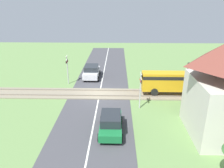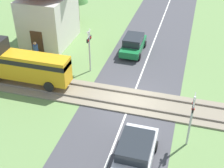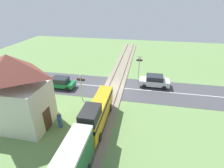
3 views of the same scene
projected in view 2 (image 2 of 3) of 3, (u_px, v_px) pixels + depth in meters
ground_plane at (131, 101)px, 21.41m from camera, size 60.00×60.00×0.00m
road_surface at (131, 101)px, 21.40m from camera, size 48.00×6.40×0.02m
track_bed at (131, 101)px, 21.37m from camera, size 2.80×48.00×0.24m
car_near_crossing at (135, 153)px, 16.32m from camera, size 4.03×2.02×1.62m
car_far_side at (133, 44)px, 26.96m from camera, size 3.82×1.81×1.51m
crossing_signal_west_approach at (192, 114)px, 16.80m from camera, size 0.90×0.18×3.49m
crossing_signal_east_approach at (89, 46)px, 23.55m from camera, size 0.90×0.18×3.49m
station_building at (47, 5)px, 27.25m from camera, size 5.53×4.13×7.08m
pedestrian_by_station at (36, 52)px, 25.84m from camera, size 0.41×0.41×1.65m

